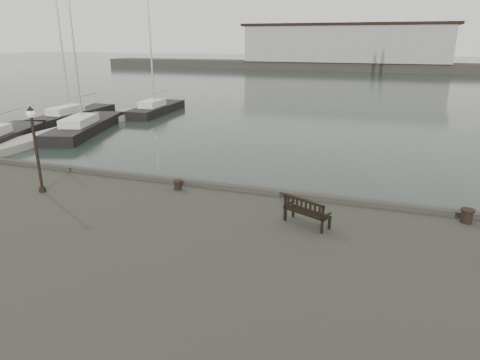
# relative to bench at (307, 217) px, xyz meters

# --- Properties ---
(ground) EXTENTS (400.00, 400.00, 0.00)m
(ground) POSITION_rel_bench_xyz_m (-1.40, 2.43, -1.83)
(ground) COLOR black
(ground) RESTS_ON ground
(pontoon) EXTENTS (2.00, 24.00, 0.50)m
(pontoon) POSITION_rel_bench_xyz_m (-21.40, 12.43, -1.58)
(pontoon) COLOR #99968E
(pontoon) RESTS_ON ground
(breakwater) EXTENTS (140.00, 9.50, 12.20)m
(breakwater) POSITION_rel_bench_xyz_m (-5.96, 94.43, 2.47)
(breakwater) COLOR #383530
(breakwater) RESTS_ON ground
(bench) EXTENTS (1.54, 1.07, 0.84)m
(bench) POSITION_rel_bench_xyz_m (0.00, 0.00, 0.00)
(bench) COLOR black
(bench) RESTS_ON quay
(bollard_left) EXTENTS (0.42, 0.42, 0.36)m
(bollard_left) POSITION_rel_bench_xyz_m (-5.21, 1.61, -0.09)
(bollard_left) COLOR black
(bollard_left) RESTS_ON quay
(bollard_right) EXTENTS (0.45, 0.45, 0.44)m
(bollard_right) POSITION_rel_bench_xyz_m (4.65, 1.81, -0.05)
(bollard_right) COLOR black
(bollard_right) RESTS_ON quay
(lamp_post) EXTENTS (0.32, 0.32, 3.19)m
(lamp_post) POSITION_rel_bench_xyz_m (-9.86, -0.29, 1.78)
(lamp_post) COLOR black
(lamp_post) RESTS_ON quay
(yacht_b) EXTENTS (2.78, 10.26, 13.39)m
(yacht_b) POSITION_rel_bench_xyz_m (-24.94, 19.47, -1.58)
(yacht_b) COLOR black
(yacht_b) RESTS_ON ground
(yacht_c) EXTENTS (5.46, 10.97, 14.22)m
(yacht_c) POSITION_rel_bench_xyz_m (-20.48, 15.47, -1.58)
(yacht_c) COLOR black
(yacht_c) RESTS_ON ground
(yacht_d) EXTENTS (3.02, 9.05, 11.29)m
(yacht_d) POSITION_rel_bench_xyz_m (-19.76, 25.27, -1.60)
(yacht_d) COLOR black
(yacht_d) RESTS_ON ground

